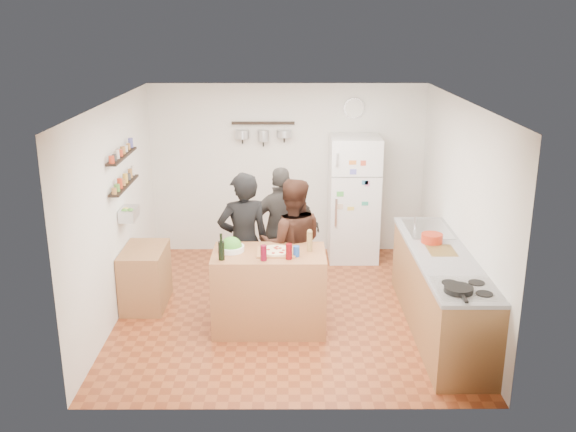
{
  "coord_description": "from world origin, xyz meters",
  "views": [
    {
      "loc": [
        -0.02,
        -7.12,
        3.39
      ],
      "look_at": [
        0.0,
        0.1,
        1.15
      ],
      "focal_mm": 40.0,
      "sensor_mm": 36.0,
      "label": 1
    }
  ],
  "objects_px": {
    "wine_bottle": "(221,251)",
    "counter_run": "(440,293)",
    "side_table": "(145,277)",
    "person_center": "(292,245)",
    "red_bowl": "(432,238)",
    "wall_clock": "(354,108)",
    "pepper_mill": "(310,242)",
    "salt_canister": "(296,251)",
    "prep_island": "(269,290)",
    "person_left": "(244,242)",
    "salad_bowl": "(231,248)",
    "fridge": "(354,199)",
    "skillet": "(459,289)",
    "person_back": "(282,230)"
  },
  "relations": [
    {
      "from": "pepper_mill",
      "to": "red_bowl",
      "type": "bearing_deg",
      "value": 10.08
    },
    {
      "from": "person_center",
      "to": "red_bowl",
      "type": "xyz_separation_m",
      "value": [
        1.6,
        -0.22,
        0.16
      ]
    },
    {
      "from": "prep_island",
      "to": "red_bowl",
      "type": "bearing_deg",
      "value": 9.19
    },
    {
      "from": "red_bowl",
      "to": "fridge",
      "type": "height_order",
      "value": "fridge"
    },
    {
      "from": "prep_island",
      "to": "person_center",
      "type": "xyz_separation_m",
      "value": [
        0.26,
        0.52,
        0.35
      ]
    },
    {
      "from": "pepper_mill",
      "to": "side_table",
      "type": "bearing_deg",
      "value": 164.19
    },
    {
      "from": "wine_bottle",
      "to": "person_center",
      "type": "bearing_deg",
      "value": 44.47
    },
    {
      "from": "person_left",
      "to": "wine_bottle",
      "type": "bearing_deg",
      "value": 58.6
    },
    {
      "from": "salt_canister",
      "to": "skillet",
      "type": "distance_m",
      "value": 1.8
    },
    {
      "from": "pepper_mill",
      "to": "red_bowl",
      "type": "distance_m",
      "value": 1.43
    },
    {
      "from": "red_bowl",
      "to": "person_left",
      "type": "bearing_deg",
      "value": 174.71
    },
    {
      "from": "wine_bottle",
      "to": "counter_run",
      "type": "height_order",
      "value": "wine_bottle"
    },
    {
      "from": "wine_bottle",
      "to": "pepper_mill",
      "type": "xyz_separation_m",
      "value": [
        0.95,
        0.27,
        -0.0
      ]
    },
    {
      "from": "person_left",
      "to": "counter_run",
      "type": "relative_size",
      "value": 0.65
    },
    {
      "from": "person_left",
      "to": "fridge",
      "type": "xyz_separation_m",
      "value": [
        1.47,
        1.73,
        0.05
      ]
    },
    {
      "from": "prep_island",
      "to": "person_left",
      "type": "distance_m",
      "value": 0.71
    },
    {
      "from": "salad_bowl",
      "to": "salt_canister",
      "type": "distance_m",
      "value": 0.74
    },
    {
      "from": "red_bowl",
      "to": "wall_clock",
      "type": "height_order",
      "value": "wall_clock"
    },
    {
      "from": "skillet",
      "to": "fridge",
      "type": "distance_m",
      "value": 3.39
    },
    {
      "from": "counter_run",
      "to": "wall_clock",
      "type": "height_order",
      "value": "wall_clock"
    },
    {
      "from": "prep_island",
      "to": "wine_bottle",
      "type": "distance_m",
      "value": 0.78
    },
    {
      "from": "wall_clock",
      "to": "person_center",
      "type": "bearing_deg",
      "value": -113.89
    },
    {
      "from": "pepper_mill",
      "to": "person_center",
      "type": "height_order",
      "value": "person_center"
    },
    {
      "from": "side_table",
      "to": "pepper_mill",
      "type": "bearing_deg",
      "value": -15.81
    },
    {
      "from": "salad_bowl",
      "to": "wall_clock",
      "type": "bearing_deg",
      "value": 57.83
    },
    {
      "from": "salt_canister",
      "to": "wall_clock",
      "type": "relative_size",
      "value": 0.39
    },
    {
      "from": "prep_island",
      "to": "counter_run",
      "type": "xyz_separation_m",
      "value": [
        1.91,
        -0.06,
        -0.01
      ]
    },
    {
      "from": "person_left",
      "to": "wall_clock",
      "type": "relative_size",
      "value": 5.66
    },
    {
      "from": "person_back",
      "to": "red_bowl",
      "type": "bearing_deg",
      "value": 150.46
    },
    {
      "from": "salad_bowl",
      "to": "fridge",
      "type": "xyz_separation_m",
      "value": [
        1.58,
        2.19,
        -0.04
      ]
    },
    {
      "from": "wall_clock",
      "to": "salt_canister",
      "type": "bearing_deg",
      "value": -107.8
    },
    {
      "from": "counter_run",
      "to": "wall_clock",
      "type": "xyz_separation_m",
      "value": [
        -0.75,
        2.63,
        1.7
      ]
    },
    {
      "from": "side_table",
      "to": "wall_clock",
      "type": "bearing_deg",
      "value": 36.01
    },
    {
      "from": "pepper_mill",
      "to": "person_left",
      "type": "bearing_deg",
      "value": 149.31
    },
    {
      "from": "salad_bowl",
      "to": "person_center",
      "type": "relative_size",
      "value": 0.18
    },
    {
      "from": "person_back",
      "to": "fridge",
      "type": "relative_size",
      "value": 0.9
    },
    {
      "from": "wine_bottle",
      "to": "person_left",
      "type": "height_order",
      "value": "person_left"
    },
    {
      "from": "prep_island",
      "to": "skillet",
      "type": "relative_size",
      "value": 4.55
    },
    {
      "from": "pepper_mill",
      "to": "counter_run",
      "type": "xyz_separation_m",
      "value": [
        1.46,
        -0.11,
        -0.56
      ]
    },
    {
      "from": "prep_island",
      "to": "red_bowl",
      "type": "distance_m",
      "value": 1.96
    },
    {
      "from": "prep_island",
      "to": "counter_run",
      "type": "height_order",
      "value": "prep_island"
    },
    {
      "from": "prep_island",
      "to": "salad_bowl",
      "type": "distance_m",
      "value": 0.64
    },
    {
      "from": "prep_island",
      "to": "side_table",
      "type": "bearing_deg",
      "value": 158.24
    },
    {
      "from": "pepper_mill",
      "to": "person_back",
      "type": "xyz_separation_m",
      "value": [
        -0.31,
        1.04,
        -0.2
      ]
    },
    {
      "from": "side_table",
      "to": "wine_bottle",
      "type": "bearing_deg",
      "value": -38.92
    },
    {
      "from": "person_left",
      "to": "person_back",
      "type": "distance_m",
      "value": 0.74
    },
    {
      "from": "person_center",
      "to": "counter_run",
      "type": "height_order",
      "value": "person_center"
    },
    {
      "from": "person_center",
      "to": "side_table",
      "type": "bearing_deg",
      "value": -6.03
    },
    {
      "from": "prep_island",
      "to": "person_back",
      "type": "height_order",
      "value": "person_back"
    },
    {
      "from": "salad_bowl",
      "to": "person_center",
      "type": "bearing_deg",
      "value": 34.97
    }
  ]
}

